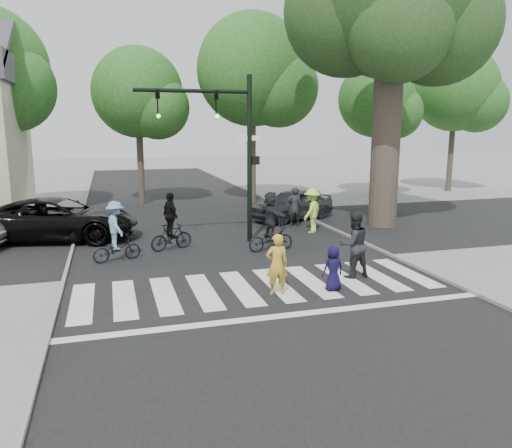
{
  "coord_description": "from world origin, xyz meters",
  "views": [
    {
      "loc": [
        -3.7,
        -11.22,
        4.19
      ],
      "look_at": [
        0.5,
        3.0,
        1.3
      ],
      "focal_mm": 35.0,
      "sensor_mm": 36.0,
      "label": 1
    }
  ],
  "objects": [
    {
      "name": "ground",
      "position": [
        0.0,
        0.0,
        0.0
      ],
      "size": [
        120.0,
        120.0,
        0.0
      ],
      "primitive_type": "plane",
      "color": "gray",
      "rests_on": "ground"
    },
    {
      "name": "road_stem",
      "position": [
        0.0,
        5.0,
        0.01
      ],
      "size": [
        10.0,
        70.0,
        0.01
      ],
      "primitive_type": "cube",
      "color": "black",
      "rests_on": "ground"
    },
    {
      "name": "road_cross",
      "position": [
        0.0,
        8.0,
        0.01
      ],
      "size": [
        70.0,
        10.0,
        0.01
      ],
      "primitive_type": "cube",
      "color": "black",
      "rests_on": "ground"
    },
    {
      "name": "curb_left",
      "position": [
        -5.05,
        5.0,
        0.05
      ],
      "size": [
        0.1,
        70.0,
        0.1
      ],
      "primitive_type": "cube",
      "color": "gray",
      "rests_on": "ground"
    },
    {
      "name": "curb_right",
      "position": [
        5.05,
        5.0,
        0.05
      ],
      "size": [
        0.1,
        70.0,
        0.1
      ],
      "primitive_type": "cube",
      "color": "gray",
      "rests_on": "ground"
    },
    {
      "name": "crosswalk",
      "position": [
        0.0,
        0.66,
        0.01
      ],
      "size": [
        10.0,
        3.85,
        0.01
      ],
      "color": "silver",
      "rests_on": "ground"
    },
    {
      "name": "traffic_signal",
      "position": [
        0.35,
        6.2,
        3.9
      ],
      "size": [
        4.45,
        0.29,
        6.0
      ],
      "color": "black",
      "rests_on": "ground"
    },
    {
      "name": "eucalyptus",
      "position": [
        7.53,
        7.67,
        9.08
      ],
      "size": [
        8.3,
        7.2,
        13.0
      ],
      "color": "brown",
      "rests_on": "ground"
    },
    {
      "name": "bg_tree_2",
      "position": [
        -1.76,
        16.62,
        5.78
      ],
      "size": [
        5.04,
        4.8,
        8.4
      ],
      "color": "brown",
      "rests_on": "ground"
    },
    {
      "name": "bg_tree_3",
      "position": [
        4.31,
        15.27,
        6.94
      ],
      "size": [
        6.3,
        6.0,
        10.2
      ],
      "color": "brown",
      "rests_on": "ground"
    },
    {
      "name": "bg_tree_4",
      "position": [
        12.23,
        16.12,
        5.64
      ],
      "size": [
        4.83,
        4.6,
        8.15
      ],
      "color": "brown",
      "rests_on": "ground"
    },
    {
      "name": "bg_tree_5",
      "position": [
        18.27,
        16.69,
        6.36
      ],
      "size": [
        5.67,
        5.4,
        9.3
      ],
      "color": "brown",
      "rests_on": "ground"
    },
    {
      "name": "pedestrian_woman",
      "position": [
        0.23,
        0.24,
        0.79
      ],
      "size": [
        0.59,
        0.41,
        1.59
      ],
      "primitive_type": "imported",
      "rotation": [
        0.0,
        0.0,
        3.1
      ],
      "color": "gold",
      "rests_on": "ground"
    },
    {
      "name": "pedestrian_child",
      "position": [
        1.74,
        0.14,
        0.59
      ],
      "size": [
        0.61,
        0.43,
        1.19
      ],
      "primitive_type": "imported",
      "rotation": [
        0.0,
        0.0,
        3.24
      ],
      "color": "black",
      "rests_on": "ground"
    },
    {
      "name": "pedestrian_adult",
      "position": [
        2.79,
        1.07,
        0.95
      ],
      "size": [
        0.98,
        0.8,
        1.9
      ],
      "primitive_type": "imported",
      "rotation": [
        0.0,
        0.0,
        3.23
      ],
      "color": "black",
      "rests_on": "ground"
    },
    {
      "name": "cyclist_left",
      "position": [
        -3.59,
        4.71,
        0.84
      ],
      "size": [
        1.61,
        1.11,
        1.93
      ],
      "color": "black",
      "rests_on": "ground"
    },
    {
      "name": "cyclist_mid",
      "position": [
        -1.75,
        5.7,
        0.82
      ],
      "size": [
        1.59,
        1.01,
        2.01
      ],
      "color": "black",
      "rests_on": "ground"
    },
    {
      "name": "cyclist_right",
      "position": [
        1.51,
        4.62,
        0.92
      ],
      "size": [
        1.68,
        1.56,
        2.06
      ],
      "color": "black",
      "rests_on": "ground"
    },
    {
      "name": "car_suv",
      "position": [
        -5.59,
        8.47,
        0.8
      ],
      "size": [
        6.17,
        3.83,
        1.59
      ],
      "primitive_type": "imported",
      "rotation": [
        0.0,
        0.0,
        1.35
      ],
      "color": "black",
      "rests_on": "ground"
    },
    {
      "name": "car_grey",
      "position": [
        4.3,
        9.94,
        0.71
      ],
      "size": [
        4.48,
        3.25,
        1.42
      ],
      "primitive_type": "imported",
      "rotation": [
        0.0,
        0.0,
        -1.14
      ],
      "color": "#2E2E33",
      "rests_on": "ground"
    },
    {
      "name": "bystander_hivis",
      "position": [
        4.04,
        7.05,
        0.9
      ],
      "size": [
        1.3,
        1.28,
        1.8
      ],
      "primitive_type": "imported",
      "rotation": [
        0.0,
        0.0,
        3.9
      ],
      "color": "#C5FF4D",
      "rests_on": "ground"
    },
    {
      "name": "bystander_dark",
      "position": [
        3.83,
        8.47,
        0.84
      ],
      "size": [
        0.68,
        0.51,
        1.68
      ],
      "primitive_type": "imported",
      "rotation": [
        0.0,
        0.0,
        2.96
      ],
      "color": "black",
      "rests_on": "ground"
    }
  ]
}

